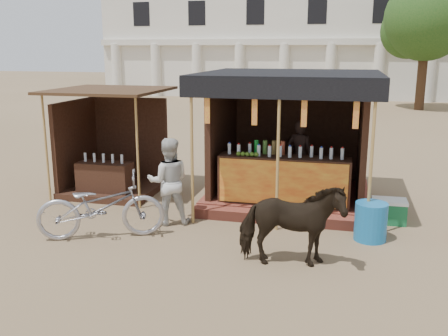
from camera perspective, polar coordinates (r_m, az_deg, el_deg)
ground at (r=8.08m, az=-2.75°, el=-10.20°), size 120.00×120.00×0.00m
main_stall at (r=10.74m, az=7.48°, el=1.41°), size 3.60×3.61×2.78m
secondary_stall at (r=11.85m, az=-13.11°, el=1.46°), size 2.40×2.40×2.38m
cow at (r=7.61m, az=7.65°, el=-6.48°), size 1.66×0.95×1.32m
motorbike at (r=8.96m, az=-13.90°, el=-4.27°), size 2.30×1.57×1.15m
bystander at (r=9.40m, az=-6.35°, el=-1.53°), size 0.96×0.86×1.65m
blue_barrel at (r=9.03m, az=16.42°, el=-5.89°), size 0.64×0.64×0.67m
cooler at (r=10.05m, az=18.32°, el=-4.68°), size 0.65×0.45×0.46m
background_building at (r=37.27m, az=7.66°, el=14.45°), size 26.00×7.45×8.18m
tree at (r=29.50m, az=21.73°, el=15.23°), size 4.50×4.40×7.00m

